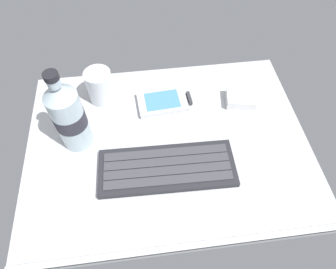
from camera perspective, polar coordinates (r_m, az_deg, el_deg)
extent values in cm
cube|color=#B7BABC|center=(68.40, 0.00, -1.90)|extent=(64.00, 48.00, 2.00)
cube|color=#B7BABC|center=(57.89, 3.08, -20.83)|extent=(64.00, 1.20, 0.80)
cube|color=#232328|center=(63.32, -0.17, -6.51)|extent=(29.30, 11.81, 1.40)
cube|color=#3D3D42|center=(64.21, -0.45, -3.56)|extent=(26.73, 2.75, 0.30)
cube|color=#3D3D42|center=(63.10, -0.27, -5.27)|extent=(26.73, 2.75, 0.30)
cube|color=#3D3D42|center=(62.06, -0.07, -7.03)|extent=(26.73, 2.75, 0.30)
cube|color=#3D3D42|center=(61.08, 0.13, -8.85)|extent=(26.73, 2.75, 0.30)
cube|color=silver|center=(73.94, -0.73, 6.32)|extent=(12.49, 8.40, 1.40)
cube|color=#4C8CEA|center=(73.37, -0.73, 6.70)|extent=(8.79, 6.49, 0.10)
cube|color=#333338|center=(74.93, 4.12, 7.01)|extent=(1.06, 3.85, 1.12)
cylinder|color=silver|center=(74.51, -13.02, 9.10)|extent=(6.40, 6.40, 8.50)
cylinder|color=brown|center=(75.21, -12.88, 8.58)|extent=(5.50, 5.50, 6.12)
cylinder|color=silver|center=(64.99, -18.31, 2.60)|extent=(6.60, 6.60, 15.00)
cone|color=silver|center=(58.57, -20.58, 7.86)|extent=(6.60, 6.60, 2.80)
cylinder|color=silver|center=(57.02, -21.26, 9.40)|extent=(2.51, 2.51, 1.80)
cylinder|color=black|center=(56.03, -21.72, 10.45)|extent=(2.77, 2.77, 1.20)
cylinder|color=#2D2D38|center=(64.43, -18.48, 3.00)|extent=(6.73, 6.73, 3.80)
cube|color=white|center=(76.14, 13.84, 6.73)|extent=(7.84, 6.70, 2.40)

